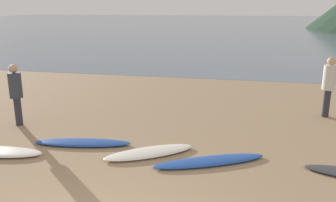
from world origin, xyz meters
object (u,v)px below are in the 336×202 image
Objects in this scene: person_1 at (16,90)px; surfboard_4 at (149,152)px; person_0 at (329,82)px; surfboard_3 at (83,143)px; surfboard_5 at (210,161)px.

surfboard_4 is at bearing 104.99° from person_1.
person_1 is (-7.86, -2.42, -0.05)m from person_0.
person_1 reaches higher than surfboard_3.
surfboard_3 is 2.87m from surfboard_5.
surfboard_5 is at bearing -149.76° from person_0.
person_0 reaches higher than person_1.
surfboard_5 is at bearing -16.43° from surfboard_3.
person_1 is at bearing 130.19° from surfboard_4.
person_0 is at bearing 20.91° from surfboard_3.
person_0 is at bearing 138.30° from person_1.
person_0 is 1.05× the size of person_1.
person_1 is at bearing 175.12° from person_0.
person_1 is (-2.17, 0.88, 0.88)m from surfboard_3.
surfboard_3 is 1.60m from surfboard_4.
surfboard_3 is 2.51m from person_1.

